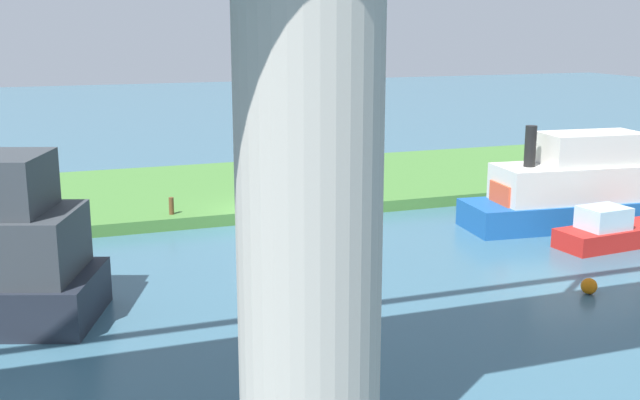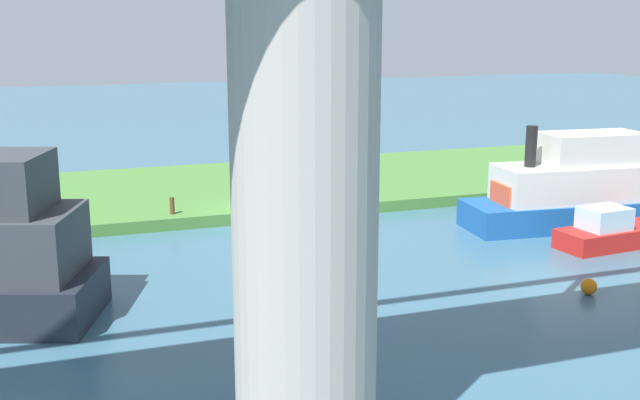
{
  "view_description": "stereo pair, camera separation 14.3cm",
  "coord_description": "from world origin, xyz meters",
  "px_view_note": "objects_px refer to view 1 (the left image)",
  "views": [
    {
      "loc": [
        8.71,
        30.42,
        8.13
      ],
      "look_at": [
        -0.47,
        5.0,
        2.0
      ],
      "focal_mm": 43.75,
      "sensor_mm": 36.0,
      "label": 1
    },
    {
      "loc": [
        8.57,
        30.47,
        8.13
      ],
      "look_at": [
        -0.47,
        5.0,
        2.0
      ],
      "focal_mm": 43.75,
      "sensor_mm": 36.0,
      "label": 2
    }
  ],
  "objects_px": {
    "mooring_post": "(171,206)",
    "marker_buoy": "(589,286)",
    "person_on_bank": "(305,183)",
    "skiff_small": "(612,232)",
    "bridge_pylon": "(309,199)",
    "pontoon_yellow": "(570,188)"
  },
  "relations": [
    {
      "from": "mooring_post",
      "to": "skiff_small",
      "type": "height_order",
      "value": "skiff_small"
    },
    {
      "from": "bridge_pylon",
      "to": "mooring_post",
      "type": "bearing_deg",
      "value": -91.59
    },
    {
      "from": "mooring_post",
      "to": "marker_buoy",
      "type": "relative_size",
      "value": 1.41
    },
    {
      "from": "bridge_pylon",
      "to": "marker_buoy",
      "type": "height_order",
      "value": "bridge_pylon"
    },
    {
      "from": "bridge_pylon",
      "to": "person_on_bank",
      "type": "height_order",
      "value": "bridge_pylon"
    },
    {
      "from": "mooring_post",
      "to": "pontoon_yellow",
      "type": "height_order",
      "value": "pontoon_yellow"
    },
    {
      "from": "bridge_pylon",
      "to": "person_on_bank",
      "type": "xyz_separation_m",
      "value": [
        -6.63,
        -19.76,
        -3.97
      ]
    },
    {
      "from": "mooring_post",
      "to": "marker_buoy",
      "type": "bearing_deg",
      "value": 130.34
    },
    {
      "from": "skiff_small",
      "to": "marker_buoy",
      "type": "xyz_separation_m",
      "value": [
        4.27,
        4.11,
        -0.3
      ]
    },
    {
      "from": "mooring_post",
      "to": "bridge_pylon",
      "type": "bearing_deg",
      "value": 88.41
    },
    {
      "from": "bridge_pylon",
      "to": "skiff_small",
      "type": "bearing_deg",
      "value": -146.44
    },
    {
      "from": "pontoon_yellow",
      "to": "bridge_pylon",
      "type": "bearing_deg",
      "value": 40.05
    },
    {
      "from": "person_on_bank",
      "to": "marker_buoy",
      "type": "bearing_deg",
      "value": 108.75
    },
    {
      "from": "mooring_post",
      "to": "skiff_small",
      "type": "xyz_separation_m",
      "value": [
        -14.99,
        8.51,
        -0.3
      ]
    },
    {
      "from": "skiff_small",
      "to": "bridge_pylon",
      "type": "bearing_deg",
      "value": 33.56
    },
    {
      "from": "person_on_bank",
      "to": "mooring_post",
      "type": "distance_m",
      "value": 6.19
    },
    {
      "from": "marker_buoy",
      "to": "skiff_small",
      "type": "bearing_deg",
      "value": -136.11
    },
    {
      "from": "person_on_bank",
      "to": "mooring_post",
      "type": "height_order",
      "value": "person_on_bank"
    },
    {
      "from": "person_on_bank",
      "to": "marker_buoy",
      "type": "height_order",
      "value": "person_on_bank"
    },
    {
      "from": "mooring_post",
      "to": "person_on_bank",
      "type": "bearing_deg",
      "value": -171.03
    },
    {
      "from": "bridge_pylon",
      "to": "person_on_bank",
      "type": "bearing_deg",
      "value": -108.54
    },
    {
      "from": "person_on_bank",
      "to": "skiff_small",
      "type": "relative_size",
      "value": 0.29
    }
  ]
}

